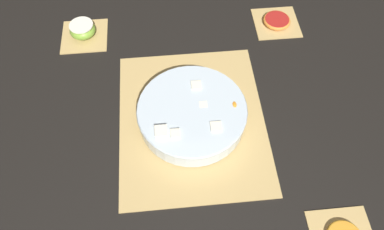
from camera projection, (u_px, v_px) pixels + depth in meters
name	position (u px, v px, depth m)	size (l,w,h in m)	color
ground_plane	(192.00, 121.00, 0.97)	(6.00, 6.00, 0.00)	black
bamboo_mat_center	(192.00, 120.00, 0.97)	(0.46, 0.37, 0.01)	tan
coaster_mat_near_right	(276.00, 23.00, 1.17)	(0.14, 0.14, 0.01)	tan
coaster_mat_far_right	(85.00, 36.00, 1.14)	(0.14, 0.14, 0.01)	tan
fruit_salad_bowl	(192.00, 113.00, 0.94)	(0.28, 0.28, 0.07)	silver
apple_half	(83.00, 30.00, 1.12)	(0.08, 0.08, 0.04)	#7FAD38
grapefruit_slice	(277.00, 20.00, 1.16)	(0.08, 0.08, 0.01)	#B2231E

